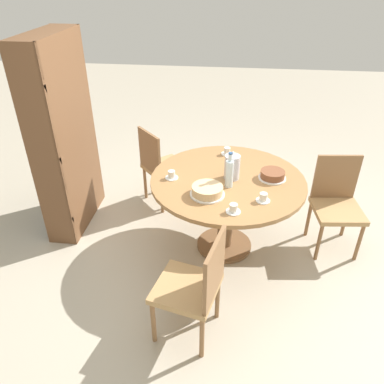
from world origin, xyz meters
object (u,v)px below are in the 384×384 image
object	(u,v)px
chair_a	(336,202)
cake_second	(272,175)
cup_c	(227,152)
cup_d	(263,198)
coffee_pot	(232,166)
chair_c	(195,286)
bookshelf	(67,140)
water_bottle	(229,173)
cup_a	(233,209)
cup_b	(172,175)
cake_main	(207,191)
chair_b	(161,165)

from	to	relation	value
chair_a	cake_second	size ratio (longest dim) A/B	3.71
cake_second	cup_c	distance (m)	0.59
cake_second	cup_d	bearing A→B (deg)	165.73
cake_second	cup_d	world-z (taller)	cake_second
coffee_pot	cup_c	world-z (taller)	coffee_pot
chair_c	bookshelf	xyz separation A→B (m)	(1.28, 1.37, 0.43)
coffee_pot	water_bottle	bearing A→B (deg)	172.24
coffee_pot	cup_c	bearing A→B (deg)	7.02
coffee_pot	water_bottle	xyz separation A→B (m)	(-0.14, 0.02, 0.01)
chair_c	cup_d	distance (m)	0.88
water_bottle	cup_a	bearing A→B (deg)	-172.70
bookshelf	cup_b	size ratio (longest dim) A/B	16.64
chair_c	coffee_pot	size ratio (longest dim) A/B	3.47
coffee_pot	cup_c	distance (m)	0.47
cake_main	cup_b	bearing A→B (deg)	54.61
chair_b	cake_second	xyz separation A→B (m)	(-0.65, -1.11, 0.31)
chair_a	chair_b	xyz separation A→B (m)	(0.53, 1.73, 0.00)
chair_c	cup_a	world-z (taller)	chair_c
chair_b	cake_main	size ratio (longest dim) A/B	3.14
chair_b	cake_main	xyz separation A→B (m)	(-0.98, -0.57, 0.32)
cup_a	cup_c	world-z (taller)	same
cup_c	chair_a	bearing A→B (deg)	-106.44
chair_b	cup_c	size ratio (longest dim) A/B	7.87
bookshelf	cake_main	world-z (taller)	bookshelf
chair_c	cup_b	bearing A→B (deg)	-148.50
cup_c	cup_b	bearing A→B (deg)	138.92
cake_main	water_bottle	bearing A→B (deg)	-46.89
water_bottle	cake_main	xyz separation A→B (m)	(-0.15, 0.17, -0.09)
chair_c	cup_a	xyz separation A→B (m)	(0.50, -0.23, 0.31)
cake_second	chair_b	bearing A→B (deg)	59.56
chair_c	chair_a	bearing A→B (deg)	148.49
cake_second	cup_b	xyz separation A→B (m)	(-0.10, 0.86, -0.01)
bookshelf	cup_b	distance (m)	1.11
bookshelf	cup_a	size ratio (longest dim) A/B	16.64
bookshelf	cake_main	distance (m)	1.50
chair_b	chair_c	distance (m)	1.79
chair_a	chair_c	world-z (taller)	same
chair_a	coffee_pot	bearing A→B (deg)	-177.13
chair_a	water_bottle	xyz separation A→B (m)	(-0.30, 0.99, 0.41)
bookshelf	cup_a	bearing A→B (deg)	63.89
cup_a	cup_c	xyz separation A→B (m)	(0.97, 0.08, 0.00)
cup_d	bookshelf	bearing A→B (deg)	71.67
chair_a	cake_second	world-z (taller)	chair_a
coffee_pot	cup_d	distance (m)	0.43
water_bottle	cup_c	bearing A→B (deg)	3.56
water_bottle	cup_a	world-z (taller)	water_bottle
cake_main	cup_a	size ratio (longest dim) A/B	2.51
coffee_pot	cake_main	bearing A→B (deg)	148.03
chair_b	cup_c	world-z (taller)	chair_b
water_bottle	cup_d	world-z (taller)	water_bottle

